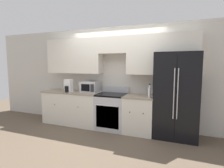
# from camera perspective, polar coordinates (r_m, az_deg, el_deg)

# --- Properties ---
(ground_plane) EXTENTS (12.00, 12.00, 0.00)m
(ground_plane) POSITION_cam_1_polar(r_m,az_deg,el_deg) (4.34, -1.53, -15.61)
(ground_plane) COLOR brown
(wall_back) EXTENTS (8.00, 0.39, 2.60)m
(wall_back) POSITION_cam_1_polar(r_m,az_deg,el_deg) (4.56, 1.18, 5.63)
(wall_back) COLOR beige
(wall_back) RESTS_ON ground_plane
(lower_cabinets_left) EXTENTS (1.62, 0.64, 0.89)m
(lower_cabinets_left) POSITION_cam_1_polar(r_m,az_deg,el_deg) (5.00, -12.70, -7.42)
(lower_cabinets_left) COLOR silver
(lower_cabinets_left) RESTS_ON ground_plane
(lower_cabinets_right) EXTENTS (0.71, 0.64, 0.89)m
(lower_cabinets_right) POSITION_cam_1_polar(r_m,az_deg,el_deg) (4.28, 8.90, -9.67)
(lower_cabinets_right) COLOR silver
(lower_cabinets_right) RESTS_ON ground_plane
(oven_range) EXTENTS (0.73, 0.65, 1.05)m
(oven_range) POSITION_cam_1_polar(r_m,az_deg,el_deg) (4.47, -0.07, -8.83)
(oven_range) COLOR #B7B7BC
(oven_range) RESTS_ON ground_plane
(refrigerator) EXTENTS (0.93, 0.78, 1.89)m
(refrigerator) POSITION_cam_1_polar(r_m,az_deg,el_deg) (4.15, 20.16, -3.48)
(refrigerator) COLOR black
(refrigerator) RESTS_ON ground_plane
(microwave) EXTENTS (0.45, 0.40, 0.28)m
(microwave) POSITION_cam_1_polar(r_m,az_deg,el_deg) (4.70, -7.07, -0.91)
(microwave) COLOR #B7B7BC
(microwave) RESTS_ON lower_cabinets_left
(bottle) EXTENTS (0.06, 0.06, 0.31)m
(bottle) POSITION_cam_1_polar(r_m,az_deg,el_deg) (3.94, 12.15, -2.64)
(bottle) COLOR silver
(bottle) RESTS_ON lower_cabinets_right
(paper_towel_holder) EXTENTS (0.19, 0.21, 0.34)m
(paper_towel_holder) POSITION_cam_1_polar(r_m,az_deg,el_deg) (4.81, -14.09, -0.69)
(paper_towel_holder) COLOR white
(paper_towel_holder) RESTS_ON lower_cabinets_left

